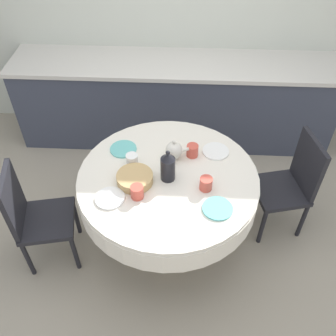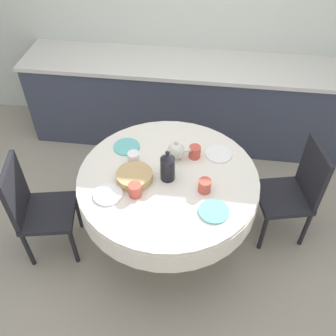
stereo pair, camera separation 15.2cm
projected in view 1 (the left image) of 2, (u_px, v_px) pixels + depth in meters
ground_plane at (168, 237)px, 3.22m from camera, size 12.00×12.00×0.00m
wall_back at (177, 6)px, 3.57m from camera, size 7.00×0.05×2.60m
kitchen_counter at (175, 101)px, 3.92m from camera, size 3.24×0.64×0.90m
dining_table at (168, 188)px, 2.78m from camera, size 1.32×1.32×0.75m
chair_left at (291, 182)px, 3.01m from camera, size 0.48×0.48×0.91m
chair_right at (34, 215)px, 2.77m from camera, size 0.47×0.47×0.91m
plate_near_left at (110, 198)px, 2.54m from camera, size 0.21×0.21×0.01m
cup_near_left at (137, 192)px, 2.52m from camera, size 0.09×0.09×0.10m
plate_near_right at (218, 208)px, 2.47m from camera, size 0.21×0.21×0.01m
cup_near_right at (206, 184)px, 2.58m from camera, size 0.09×0.09×0.10m
plate_far_left at (123, 149)px, 2.90m from camera, size 0.21×0.21×0.01m
cup_far_left at (132, 160)px, 2.75m from camera, size 0.09×0.09×0.10m
plate_far_right at (216, 151)px, 2.88m from camera, size 0.21×0.21×0.01m
cup_far_right at (192, 151)px, 2.82m from camera, size 0.09×0.09×0.10m
coffee_carafe at (167, 167)px, 2.61m from camera, size 0.10×0.10×0.26m
teapot at (174, 150)px, 2.78m from camera, size 0.18×0.13×0.17m
bread_basket at (135, 178)px, 2.64m from camera, size 0.26×0.26×0.06m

